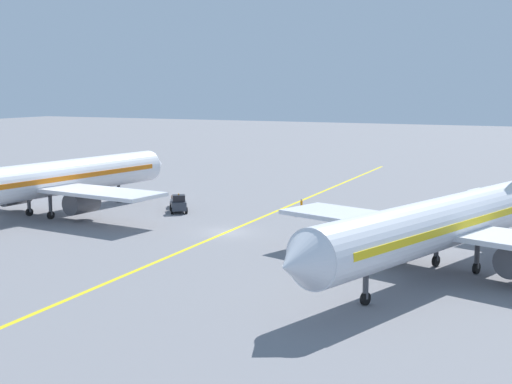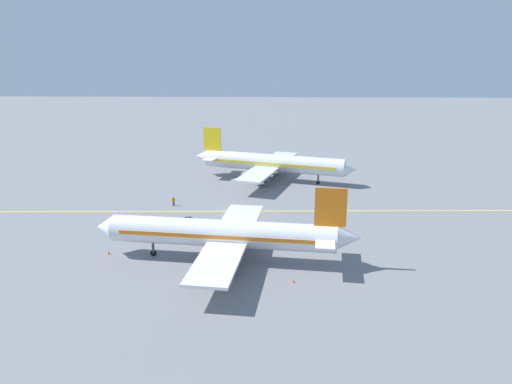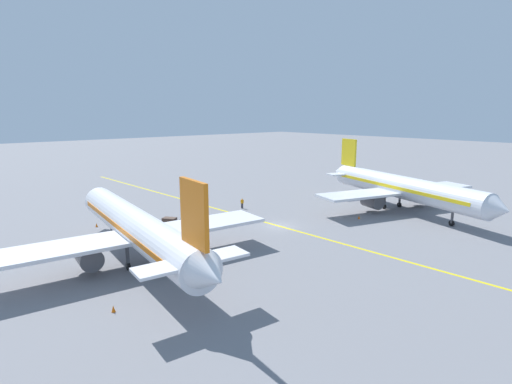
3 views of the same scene
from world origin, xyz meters
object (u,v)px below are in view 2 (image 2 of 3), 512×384
at_px(airplane_adjacent_stand, 225,234).
at_px(traffic_cone_near_nose, 293,280).
at_px(ground_crew_worker, 173,201).
at_px(baggage_tug_dark, 186,225).
at_px(traffic_cone_mid_apron, 266,191).
at_px(traffic_cone_by_wingtip, 109,252).
at_px(baggage_cart_trailing, 166,230).
at_px(airplane_at_gate, 272,163).

height_order(airplane_adjacent_stand, traffic_cone_near_nose, airplane_adjacent_stand).
bearing_deg(ground_crew_worker, airplane_adjacent_stand, 25.95).
bearing_deg(baggage_tug_dark, traffic_cone_mid_apron, 149.78).
xyz_separation_m(baggage_tug_dark, traffic_cone_by_wingtip, (9.57, -9.14, -0.63)).
distance_m(baggage_tug_dark, traffic_cone_mid_apron, 24.38).
bearing_deg(baggage_cart_trailing, ground_crew_worker, -173.61).
bearing_deg(airplane_at_gate, traffic_cone_near_nose, 3.03).
bearing_deg(traffic_cone_near_nose, airplane_at_gate, -176.97).
xyz_separation_m(traffic_cone_near_nose, traffic_cone_mid_apron, (-38.38, -3.58, 0.00)).
bearing_deg(traffic_cone_mid_apron, baggage_cart_trailing, -33.06).
xyz_separation_m(airplane_at_gate, traffic_cone_mid_apron, (9.43, -1.05, -3.43)).
bearing_deg(airplane_adjacent_stand, ground_crew_worker, -154.05).
xyz_separation_m(airplane_adjacent_stand, traffic_cone_near_nose, (6.28, 8.75, -3.43)).
xyz_separation_m(airplane_at_gate, airplane_adjacent_stand, (41.53, -6.22, 0.00)).
relative_size(traffic_cone_near_nose, traffic_cone_mid_apron, 1.00).
distance_m(baggage_tug_dark, traffic_cone_near_nose, 23.49).
xyz_separation_m(airplane_adjacent_stand, baggage_tug_dark, (-11.05, -7.10, -2.81)).
distance_m(airplane_adjacent_stand, ground_crew_worker, 26.15).
bearing_deg(airplane_adjacent_stand, baggage_cart_trailing, -133.04).
xyz_separation_m(airplane_adjacent_stand, baggage_cart_trailing, (-9.14, -9.78, -2.95)).
distance_m(airplane_adjacent_stand, baggage_cart_trailing, 13.71).
distance_m(ground_crew_worker, traffic_cone_near_nose, 35.85).
bearing_deg(airplane_adjacent_stand, airplane_at_gate, 171.49).
xyz_separation_m(airplane_at_gate, baggage_cart_trailing, (32.40, -16.00, -2.95)).
distance_m(airplane_adjacent_stand, traffic_cone_by_wingtip, 16.67).
distance_m(baggage_cart_trailing, traffic_cone_by_wingtip, 10.03).
relative_size(airplane_at_gate, traffic_cone_mid_apron, 63.22).
bearing_deg(airplane_adjacent_stand, traffic_cone_by_wingtip, -95.21).
distance_m(airplane_at_gate, baggage_tug_dark, 33.38).
height_order(baggage_tug_dark, traffic_cone_by_wingtip, baggage_tug_dark).
bearing_deg(airplane_at_gate, ground_crew_worker, -44.10).
distance_m(airplane_at_gate, ground_crew_worker, 25.44).
xyz_separation_m(ground_crew_worker, traffic_cone_near_nose, (29.66, 20.13, -0.63)).
distance_m(airplane_adjacent_stand, traffic_cone_near_nose, 11.30).
distance_m(ground_crew_worker, traffic_cone_by_wingtip, 22.44).
relative_size(airplane_adjacent_stand, baggage_cart_trailing, 12.13).
bearing_deg(airplane_at_gate, airplane_adjacent_stand, -8.51).
xyz_separation_m(airplane_at_gate, ground_crew_worker, (18.16, -17.60, -2.80)).
bearing_deg(baggage_tug_dark, traffic_cone_near_nose, 42.44).
bearing_deg(traffic_cone_near_nose, baggage_cart_trailing, -129.76).
bearing_deg(traffic_cone_by_wingtip, airplane_at_gate, 150.72).
height_order(airplane_adjacent_stand, ground_crew_worker, airplane_adjacent_stand).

